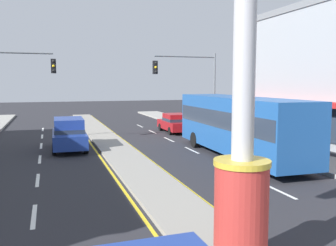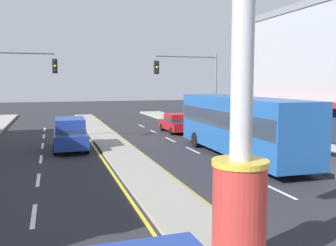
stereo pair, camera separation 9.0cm
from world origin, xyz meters
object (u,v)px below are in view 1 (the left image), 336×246
object	(u,v)px
traffic_light_left_side	(6,79)
bus_far_right_lane	(238,123)
suv_mid_left_lane	(69,134)
sedan_near_right_lane	(175,123)
district_sign	(244,65)
traffic_light_right_side	(193,80)

from	to	relation	value
traffic_light_left_side	bus_far_right_lane	size ratio (longest dim) A/B	0.55
suv_mid_left_lane	sedan_near_right_lane	bearing A→B (deg)	32.43
district_sign	bus_far_right_lane	size ratio (longest dim) A/B	0.70
traffic_light_left_side	bus_far_right_lane	distance (m)	14.50
traffic_light_right_side	sedan_near_right_lane	distance (m)	4.65
sedan_near_right_lane	suv_mid_left_lane	bearing A→B (deg)	-147.57
district_sign	traffic_light_left_side	distance (m)	19.57
bus_far_right_lane	traffic_light_right_side	bearing A→B (deg)	87.80
traffic_light_right_side	suv_mid_left_lane	size ratio (longest dim) A/B	1.34
traffic_light_left_side	sedan_near_right_lane	xyz separation A→B (m)	(12.21, 3.05, -3.46)
district_sign	suv_mid_left_lane	size ratio (longest dim) A/B	1.71
district_sign	suv_mid_left_lane	distance (m)	16.68
traffic_light_left_side	suv_mid_left_lane	size ratio (longest dim) A/B	1.34
sedan_near_right_lane	bus_far_right_lane	distance (m)	10.55
traffic_light_right_side	bus_far_right_lane	distance (m)	7.78
traffic_light_right_side	bus_far_right_lane	xyz separation A→B (m)	(-0.28, -7.40, -2.38)
traffic_light_left_side	traffic_light_right_side	bearing A→B (deg)	-0.20
sedan_near_right_lane	district_sign	bearing A→B (deg)	-105.43
sedan_near_right_lane	bus_far_right_lane	bearing A→B (deg)	-90.00
district_sign	traffic_light_left_side	bearing A→B (deg)	108.62
traffic_light_left_side	sedan_near_right_lane	size ratio (longest dim) A/B	1.44
traffic_light_right_side	sedan_near_right_lane	xyz separation A→B (m)	(-0.29, 3.09, -3.46)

